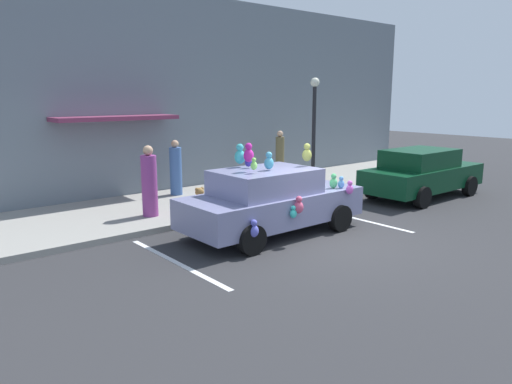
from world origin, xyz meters
name	(u,v)px	position (x,y,z in m)	size (l,w,h in m)	color
ground_plane	(333,241)	(0.00, 0.00, 0.00)	(60.00, 60.00, 0.00)	#2D2D30
sidewalk	(207,201)	(0.00, 5.00, 0.07)	(24.00, 4.00, 0.15)	gray
storefront_building	(167,95)	(-0.02, 7.14, 3.19)	(24.00, 1.25, 6.40)	slate
parking_stripe_front	(354,218)	(1.98, 1.00, 0.00)	(0.12, 3.60, 0.01)	silver
parking_stripe_rear	(176,262)	(-3.42, 1.00, 0.00)	(0.12, 3.60, 0.01)	silver
plush_covered_car	(271,200)	(-0.68, 1.32, 0.81)	(4.40, 2.10, 2.18)	#7D7FA7
parked_sedan_behind	(422,173)	(5.71, 1.34, 0.79)	(4.47, 1.96, 1.54)	#0A381E
teddy_bear_on_sidewalk	(200,200)	(-1.04, 3.79, 0.45)	(0.34, 0.28, 0.64)	#9E723D
street_lamp_post	(314,123)	(3.00, 3.50, 2.36)	(0.28, 0.28, 3.58)	black
pedestrian_near_shopfront	(149,184)	(-2.32, 4.14, 0.99)	(0.40, 0.40, 1.82)	#8B3984
pedestrian_walking_past	(280,157)	(3.82, 5.93, 1.00)	(0.32, 0.32, 1.80)	brown
pedestrian_by_lamp	(176,170)	(-0.43, 6.07, 0.94)	(0.37, 0.37, 1.70)	#3D5F9A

